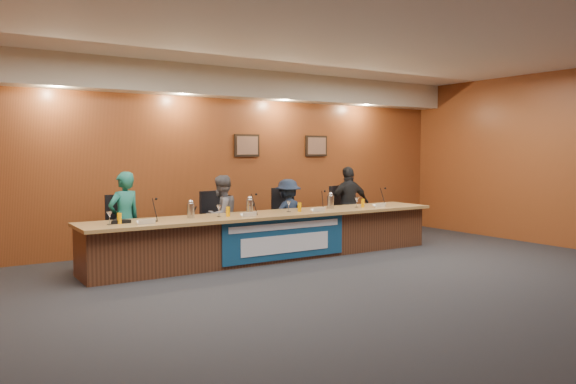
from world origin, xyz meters
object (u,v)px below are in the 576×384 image
object	(u,v)px
office_chair_d	(345,217)
carafe_right	(330,202)
banner	(286,239)
panelist_d	(349,205)
panelist_a	(124,220)
panelist_b	(221,216)
dais_body	(272,237)
panelist_c	(288,214)
carafe_left	(191,211)
carafe_mid	(250,207)
office_chair_c	(285,222)
office_chair_b	(219,227)
office_chair_a	(123,235)
speakerphone	(120,221)

from	to	relation	value
office_chair_d	carafe_right	size ratio (longest dim) A/B	2.17
banner	panelist_d	xyz separation A→B (m)	(2.08, 1.02, 0.35)
panelist_a	panelist_b	bearing A→B (deg)	162.49
dais_body	banner	bearing A→B (deg)	-90.00
dais_body	panelist_c	world-z (taller)	panelist_c
dais_body	carafe_left	bearing A→B (deg)	179.01
panelist_d	office_chair_d	world-z (taller)	panelist_d
panelist_b	panelist_d	bearing A→B (deg)	158.99
carafe_mid	dais_body	bearing A→B (deg)	-8.94
banner	office_chair_c	xyz separation A→B (m)	(0.69, 1.12, 0.10)
panelist_d	carafe_right	distance (m)	1.05
panelist_c	carafe_left	size ratio (longest dim) A/B	5.77
banner	carafe_left	bearing A→B (deg)	162.52
panelist_d	panelist_b	bearing A→B (deg)	9.99
dais_body	office_chair_c	world-z (taller)	dais_body
panelist_a	panelist_d	xyz separation A→B (m)	(4.29, 0.00, 0.01)
panelist_d	office_chair_b	bearing A→B (deg)	7.86
panelist_a	office_chair_c	bearing A→B (deg)	164.46
carafe_left	carafe_mid	distance (m)	1.02
panelist_b	carafe_mid	world-z (taller)	panelist_b
panelist_d	office_chair_c	size ratio (longest dim) A/B	3.03
panelist_c	office_chair_c	distance (m)	0.18
panelist_d	office_chair_d	xyz separation A→B (m)	(0.00, 0.10, -0.25)
banner	panelist_a	world-z (taller)	panelist_a
banner	carafe_mid	bearing A→B (deg)	128.59
carafe_left	banner	bearing A→B (deg)	-17.48
dais_body	panelist_b	distance (m)	0.92
office_chair_c	carafe_right	size ratio (longest dim) A/B	2.17
carafe_right	panelist_b	bearing A→B (deg)	162.44
office_chair_c	panelist_b	bearing A→B (deg)	-153.20
banner	panelist_b	size ratio (longest dim) A/B	1.63
panelist_d	office_chair_c	bearing A→B (deg)	5.86
dais_body	office_chair_a	xyz separation A→B (m)	(-2.21, 0.71, 0.13)
banner	carafe_right	world-z (taller)	carafe_right
panelist_b	office_chair_c	world-z (taller)	panelist_b
office_chair_d	office_chair_c	bearing A→B (deg)	156.20
banner	office_chair_c	size ratio (longest dim) A/B	4.58
carafe_mid	carafe_right	distance (m)	1.58
dais_body	banner	size ratio (longest dim) A/B	2.73
panelist_a	office_chair_a	xyz separation A→B (m)	(0.00, 0.10, -0.24)
carafe_mid	speakerphone	bearing A→B (deg)	-177.86
office_chair_c	carafe_right	xyz separation A→B (m)	(0.51, -0.67, 0.38)
carafe_mid	speakerphone	size ratio (longest dim) A/B	0.70
panelist_b	panelist_d	distance (m)	2.69
panelist_d	speakerphone	world-z (taller)	panelist_d
banner	office_chair_a	world-z (taller)	banner
office_chair_b	office_chair_d	distance (m)	2.69
dais_body	carafe_right	xyz separation A→B (m)	(1.20, 0.03, 0.51)
panelist_a	carafe_left	world-z (taller)	panelist_a
carafe_left	speakerphone	xyz separation A→B (m)	(-1.07, -0.04, -0.08)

